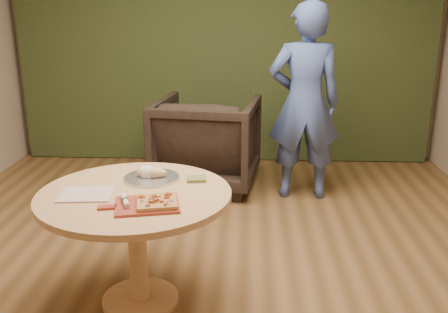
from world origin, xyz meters
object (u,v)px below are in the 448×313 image
object	(u,v)px
pedestal_table	(136,214)
person_standing	(304,103)
armchair	(207,138)
pizza_paddle	(145,205)
serving_tray	(152,178)
flatbread_pizza	(157,202)
cutlery_roll	(125,200)
bread_roll	(150,172)

from	to	relation	value
pedestal_table	person_standing	bearing A→B (deg)	57.67
armchair	person_standing	bearing A→B (deg)	172.60
pizza_paddle	serving_tray	size ratio (longest dim) A/B	1.32
flatbread_pizza	serving_tray	distance (m)	0.46
pedestal_table	armchair	bearing A→B (deg)	83.11
flatbread_pizza	cutlery_roll	bearing A→B (deg)	179.00
cutlery_roll	serving_tray	xyz separation A→B (m)	(0.07, 0.44, -0.02)
cutlery_roll	armchair	bearing A→B (deg)	62.62
flatbread_pizza	armchair	world-z (taller)	armchair
pizza_paddle	person_standing	size ratio (longest dim) A/B	0.25
serving_tray	person_standing	xyz separation A→B (m)	(1.14, 1.66, 0.18)
pedestal_table	bread_roll	size ratio (longest dim) A/B	6.03
pizza_paddle	serving_tray	bearing A→B (deg)	83.76
flatbread_pizza	cutlery_roll	xyz separation A→B (m)	(-0.18, 0.00, 0.00)
pedestal_table	pizza_paddle	xyz separation A→B (m)	(0.11, -0.21, 0.15)
bread_roll	person_standing	distance (m)	2.03
pedestal_table	flatbread_pizza	bearing A→B (deg)	-50.30
person_standing	pedestal_table	bearing A→B (deg)	56.94
serving_tray	armchair	xyz separation A→B (m)	(0.20, 1.92, -0.25)
pizza_paddle	flatbread_pizza	distance (m)	0.07
pizza_paddle	serving_tray	distance (m)	0.45
pedestal_table	serving_tray	bearing A→B (deg)	75.61
cutlery_roll	bread_roll	distance (m)	0.45
pizza_paddle	cutlery_roll	distance (m)	0.12
bread_roll	cutlery_roll	bearing A→B (deg)	-97.45
bread_roll	person_standing	xyz separation A→B (m)	(1.15, 1.66, 0.14)
cutlery_roll	person_standing	size ratio (longest dim) A/B	0.10
serving_tray	person_standing	size ratio (longest dim) A/B	0.19
serving_tray	person_standing	world-z (taller)	person_standing
pizza_paddle	cutlery_roll	bearing A→B (deg)	165.23
pedestal_table	flatbread_pizza	world-z (taller)	flatbread_pizza
flatbread_pizza	serving_tray	size ratio (longest dim) A/B	0.74
bread_roll	person_standing	world-z (taller)	person_standing
pedestal_table	cutlery_roll	world-z (taller)	cutlery_roll
armchair	person_standing	size ratio (longest dim) A/B	0.55
pedestal_table	person_standing	size ratio (longest dim) A/B	0.62
flatbread_pizza	armchair	xyz separation A→B (m)	(0.09, 2.37, -0.27)
cutlery_roll	pizza_paddle	bearing A→B (deg)	-23.37
flatbread_pizza	armchair	bearing A→B (deg)	87.90
cutlery_roll	serving_tray	size ratio (longest dim) A/B	0.54
cutlery_roll	person_standing	xyz separation A→B (m)	(1.21, 2.11, 0.15)
flatbread_pizza	person_standing	bearing A→B (deg)	64.01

